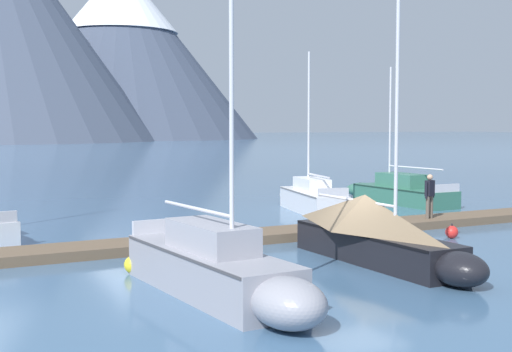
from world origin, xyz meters
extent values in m
plane|color=#426689|center=(0.00, 0.00, 0.00)|extent=(700.00, 700.00, 0.00)
cone|color=#424C60|center=(55.18, 193.48, 26.77)|extent=(84.47, 84.47, 53.55)
cube|color=brown|center=(0.00, 4.00, 0.15)|extent=(25.10, 2.12, 0.30)
cylinder|color=#38383D|center=(-0.01, 3.26, 0.12)|extent=(24.08, 0.59, 0.24)
cylinder|color=#38383D|center=(0.01, 4.74, 0.12)|extent=(24.08, 0.59, 0.24)
cube|color=#93939E|center=(-5.57, -1.94, 0.51)|extent=(1.82, 5.92, 1.02)
ellipsoid|color=#93939E|center=(-5.44, -5.18, 0.51)|extent=(1.41, 1.85, 0.97)
cube|color=#424247|center=(-5.57, -1.94, 0.98)|extent=(1.85, 5.81, 0.06)
cylinder|color=silver|center=(-5.53, -3.03, 4.53)|extent=(0.10, 0.10, 7.02)
cylinder|color=silver|center=(-5.60, -1.32, 1.90)|extent=(0.23, 3.43, 0.08)
cube|color=#A0A0AB|center=(-5.57, -2.08, 1.34)|extent=(1.21, 2.68, 0.63)
cube|color=silver|center=(-5.70, 0.91, 1.20)|extent=(1.41, 0.16, 0.36)
cube|color=black|center=(0.00, -0.87, 0.44)|extent=(1.50, 6.16, 0.87)
ellipsoid|color=black|center=(-0.08, -4.20, 0.44)|extent=(1.18, 1.56, 0.83)
cube|color=black|center=(0.00, -0.87, 0.83)|extent=(1.54, 6.04, 0.06)
cylinder|color=silver|center=(-0.02, -1.78, 3.99)|extent=(0.10, 0.10, 6.23)
cylinder|color=silver|center=(0.03, 0.10, 1.67)|extent=(0.18, 3.76, 0.08)
pyramid|color=#7A664C|center=(0.01, -0.41, 1.37)|extent=(1.72, 4.94, 1.00)
cube|color=silver|center=(4.77, 9.49, 0.47)|extent=(2.76, 5.57, 0.94)
ellipsoid|color=silver|center=(5.53, 12.39, 0.47)|extent=(1.63, 1.98, 0.90)
cube|color=slate|center=(4.77, 9.49, 0.90)|extent=(2.78, 5.48, 0.06)
cylinder|color=silver|center=(4.93, 10.08, 4.03)|extent=(0.10, 0.10, 6.18)
cylinder|color=silver|center=(4.58, 8.77, 1.68)|extent=(0.76, 2.64, 0.08)
cube|color=white|center=(4.81, 9.62, 1.23)|extent=(1.59, 2.60, 0.57)
cube|color=silver|center=(4.11, 6.97, 1.12)|extent=(1.28, 0.43, 0.36)
cube|color=#336B56|center=(10.55, 10.16, 0.41)|extent=(1.88, 5.99, 0.82)
ellipsoid|color=#336B56|center=(10.61, 13.51, 0.41)|extent=(1.55, 2.16, 0.78)
cube|color=#163027|center=(10.55, 10.16, 0.78)|extent=(1.92, 5.87, 0.06)
cylinder|color=silver|center=(10.57, 11.28, 3.79)|extent=(0.10, 0.10, 5.94)
cylinder|color=silver|center=(10.54, 9.36, 1.82)|extent=(0.15, 3.84, 0.08)
cube|color=#3A7560|center=(10.55, 10.31, 1.15)|extent=(1.29, 2.70, 0.67)
cube|color=silver|center=(10.50, 7.25, 1.00)|extent=(1.60, 0.13, 0.36)
cylinder|color=brown|center=(6.43, 3.79, 0.73)|extent=(0.14, 0.14, 0.86)
cylinder|color=brown|center=(6.18, 3.72, 0.73)|extent=(0.14, 0.14, 0.86)
cube|color=black|center=(6.31, 3.76, 1.46)|extent=(0.43, 0.32, 0.60)
sphere|color=tan|center=(6.31, 3.76, 1.88)|extent=(0.22, 0.22, 0.22)
cylinder|color=black|center=(6.55, 3.83, 1.39)|extent=(0.09, 0.09, 0.62)
cylinder|color=black|center=(6.07, 3.69, 1.39)|extent=(0.09, 0.09, 0.62)
sphere|color=red|center=(4.97, 1.21, 0.22)|extent=(0.44, 0.44, 0.44)
cylinder|color=#262628|center=(4.97, 1.21, 0.48)|extent=(0.06, 0.06, 0.08)
sphere|color=yellow|center=(-6.37, 1.01, 0.23)|extent=(0.46, 0.46, 0.46)
cylinder|color=#262628|center=(-6.37, 1.01, 0.50)|extent=(0.06, 0.06, 0.08)
camera|label=1|loc=(-12.06, -16.05, 3.81)|focal=48.59mm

